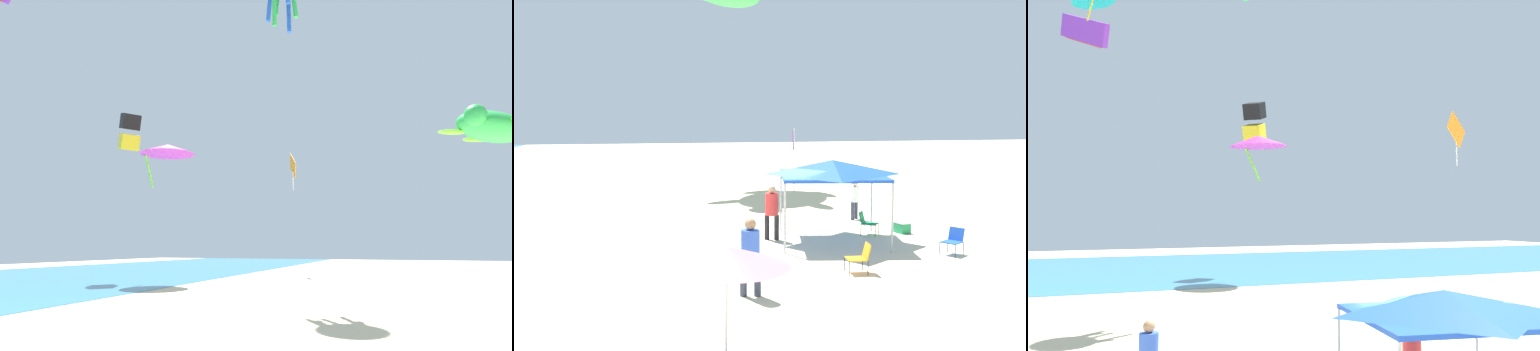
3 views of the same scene
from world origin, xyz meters
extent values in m
cube|color=teal|center=(0.00, 34.76, 0.01)|extent=(120.00, 26.93, 0.02)
cylinder|color=#B7B7BC|center=(1.71, 0.41, 1.09)|extent=(0.07, 0.07, 2.19)
cube|color=blue|center=(-0.27, -0.94, 2.24)|extent=(4.03, 3.96, 0.10)
pyramid|color=blue|center=(-0.27, -0.94, 2.53)|extent=(3.95, 3.88, 0.49)
cylinder|color=red|center=(0.29, 1.03, 1.24)|extent=(0.45, 0.45, 0.75)
sphere|color=tan|center=(0.29, 1.03, 1.75)|extent=(0.28, 0.28, 0.28)
cylinder|color=blue|center=(-5.65, 2.71, 1.24)|extent=(0.45, 0.45, 0.75)
sphere|color=#A87A56|center=(-5.65, 2.71, 1.76)|extent=(0.28, 0.28, 0.28)
cylinder|color=yellow|center=(-6.44, 22.61, 16.44)|extent=(0.51, 0.14, 1.87)
cube|color=purple|center=(-6.64, 29.87, 17.26)|extent=(3.16, 5.09, 3.40)
cube|color=red|center=(-6.64, 29.87, 16.55)|extent=(2.38, 3.76, 1.91)
cube|color=orange|center=(15.03, 17.15, 9.62)|extent=(2.22, 1.08, 2.40)
cylinder|color=white|center=(15.03, 17.15, 8.22)|extent=(0.09, 0.09, 1.72)
cube|color=black|center=(5.27, 27.64, 11.96)|extent=(2.05, 2.09, 1.51)
cube|color=yellow|center=(5.27, 27.64, 10.33)|extent=(2.05, 2.09, 1.51)
cone|color=#E02D9E|center=(4.12, 23.41, 9.12)|extent=(3.94, 3.92, 0.79)
cylinder|color=#66D82D|center=(4.17, 24.96, 7.86)|extent=(1.29, 0.18, 2.62)
camera|label=1|loc=(-19.32, 8.35, 2.30)|focal=27.83mm
camera|label=2|loc=(-19.17, 4.83, 4.44)|focal=41.26mm
camera|label=3|loc=(-7.47, -10.17, 4.31)|focal=38.24mm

